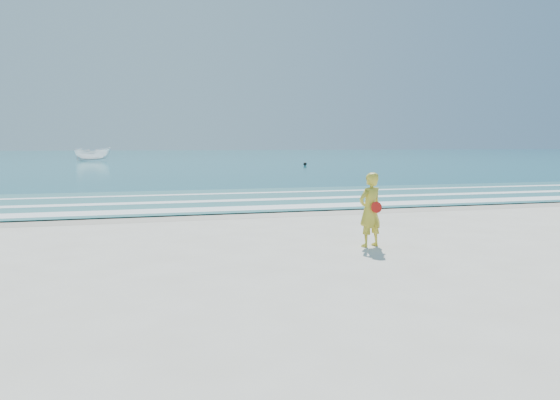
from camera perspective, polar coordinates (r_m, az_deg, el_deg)
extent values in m
plane|color=silver|center=(10.75, 5.32, -7.45)|extent=(400.00, 400.00, 0.00)
cube|color=#B2A893|center=(19.28, -4.41, -1.49)|extent=(400.00, 2.40, 0.00)
cube|color=#19727F|center=(114.83, -14.07, 4.50)|extent=(400.00, 190.00, 0.04)
cube|color=#59B7AD|center=(24.17, -6.79, 0.08)|extent=(400.00, 10.00, 0.01)
cube|color=white|center=(20.54, -5.14, -0.90)|extent=(400.00, 1.40, 0.01)
cube|color=white|center=(23.38, -6.47, -0.09)|extent=(400.00, 0.90, 0.01)
cube|color=white|center=(26.63, -7.65, 0.62)|extent=(400.00, 0.60, 0.01)
imported|color=white|center=(82.28, -18.98, 4.56)|extent=(5.08, 2.11, 1.93)
sphere|color=black|center=(60.83, 2.63, 3.78)|extent=(0.39, 0.39, 0.39)
imported|color=gold|center=(13.28, 9.40, -1.01)|extent=(0.76, 0.62, 1.79)
cylinder|color=red|center=(13.14, 10.05, -0.76)|extent=(0.27, 0.08, 0.27)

